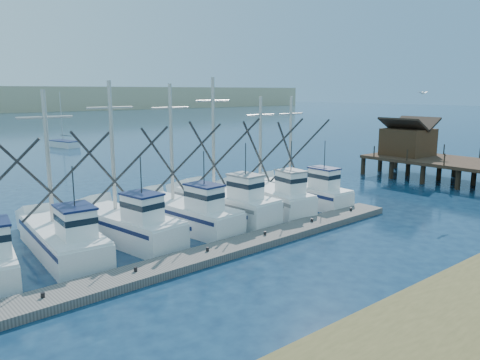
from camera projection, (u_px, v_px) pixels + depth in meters
name	position (u px, v px, depth m)	size (l,w,h in m)	color
ground	(386.00, 254.00, 23.88)	(500.00, 500.00, 0.00)	#0D213B
floating_dock	(208.00, 255.00, 23.25)	(28.61, 1.91, 0.38)	slate
timber_pier	(442.00, 153.00, 43.21)	(7.00, 20.00, 8.00)	black
trawler_fleet	(153.00, 220.00, 26.65)	(28.19, 9.07, 9.07)	white
sailboat_near	(64.00, 144.00, 69.24)	(3.15, 5.53, 8.10)	white
flying_gull	(423.00, 93.00, 34.88)	(1.25, 0.23, 0.23)	white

